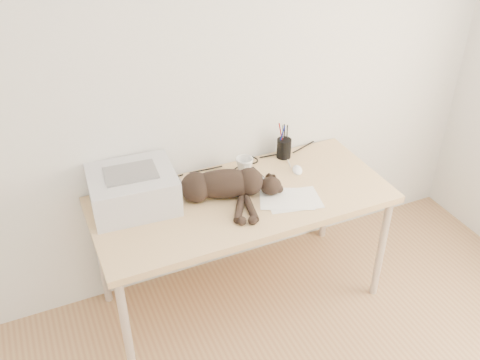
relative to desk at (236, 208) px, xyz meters
name	(u,v)px	position (x,y,z in m)	size (l,w,h in m)	color
wall_back	(215,75)	(0.00, 0.27, 0.69)	(3.50, 3.50, 0.00)	silver
desk	(236,208)	(0.00, 0.00, 0.00)	(1.60, 0.70, 0.74)	#D1B37A
printer	(133,189)	(-0.54, 0.08, 0.23)	(0.46, 0.40, 0.20)	silver
papers	(290,199)	(0.22, -0.21, 0.14)	(0.36, 0.30, 0.01)	white
cat	(221,186)	(-0.10, -0.04, 0.21)	(0.69, 0.47, 0.17)	black
mug	(244,166)	(0.11, 0.13, 0.18)	(0.10, 0.10, 0.09)	white
pen_cup	(284,148)	(0.40, 0.19, 0.19)	(0.09, 0.09, 0.22)	black
remote_grey	(177,184)	(-0.28, 0.16, 0.14)	(0.05, 0.19, 0.02)	slate
remote_black	(258,177)	(0.15, 0.04, 0.14)	(0.05, 0.19, 0.02)	black
mouse	(297,168)	(0.40, 0.02, 0.15)	(0.06, 0.10, 0.03)	white
cable_tangle	(220,168)	(0.00, 0.22, 0.14)	(1.36, 0.08, 0.01)	black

